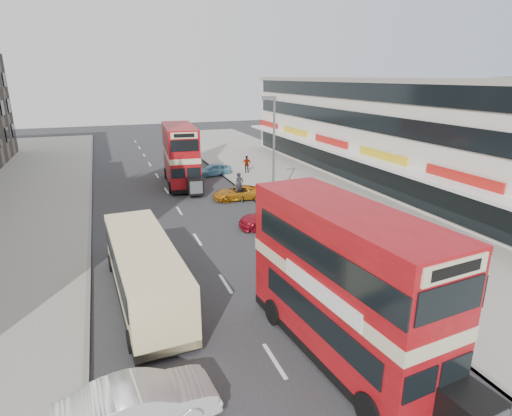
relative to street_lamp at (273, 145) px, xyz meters
name	(u,v)px	position (x,y,z in m)	size (l,w,h in m)	color
ground	(300,401)	(-6.52, -18.00, -4.78)	(160.00, 160.00, 0.00)	#28282B
road_surface	(179,211)	(-6.52, 2.00, -4.78)	(12.00, 90.00, 0.01)	#28282B
pavement_right	(324,194)	(5.48, 2.00, -4.71)	(12.00, 90.00, 0.15)	gray
kerb_left	(90,219)	(-12.62, 2.00, -4.71)	(0.20, 90.00, 0.16)	gray
kerb_right	(257,202)	(-0.42, 2.00, -4.71)	(0.20, 90.00, 0.16)	gray
commercial_row	(394,131)	(13.42, 4.00, -0.09)	(9.90, 46.20, 9.30)	beige
street_lamp	(273,145)	(0.00, 0.00, 0.00)	(1.00, 0.20, 8.12)	slate
bus_main	(344,283)	(-4.15, -16.37, -2.04)	(3.46, 9.56, 5.22)	black
bus_second	(181,155)	(-4.83, 9.79, -2.09)	(3.22, 9.47, 5.12)	black
coach	(144,269)	(-10.19, -10.13, -3.33)	(2.90, 9.44, 2.47)	black
car_left_front	(139,405)	(-11.15, -17.30, -4.06)	(1.54, 4.41, 1.45)	white
car_right_a	(274,217)	(-1.36, -3.56, -4.12)	(1.86, 4.58, 1.33)	maroon
car_right_b	(238,193)	(-1.58, 3.32, -4.23)	(1.84, 3.98, 1.11)	#BA6D12
car_right_c	(213,170)	(-1.28, 12.10, -4.18)	(1.44, 3.57, 1.22)	#62A6C5
pedestrian_near	(307,205)	(1.41, -2.84, -3.81)	(0.61, 0.41, 1.65)	gray
pedestrian_far	(247,164)	(2.09, 11.76, -3.79)	(0.99, 0.41, 1.69)	gray
cyclist	(240,191)	(-1.57, 2.92, -3.95)	(0.75, 1.60, 2.26)	gray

